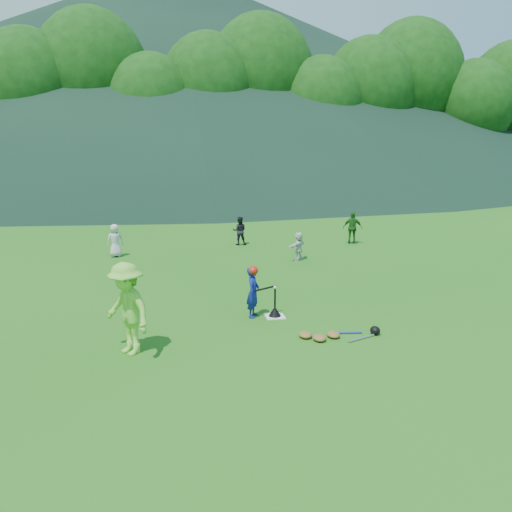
{
  "coord_description": "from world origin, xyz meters",
  "views": [
    {
      "loc": [
        -2.5,
        -11.04,
        4.28
      ],
      "look_at": [
        0.0,
        2.5,
        0.9
      ],
      "focal_mm": 35.0,
      "sensor_mm": 36.0,
      "label": 1
    }
  ],
  "objects_px": {
    "batter_child": "(253,292)",
    "fielder_a": "(115,240)",
    "adult_coach": "(127,309)",
    "fielder_c": "(353,228)",
    "fielder_d": "(298,246)",
    "equipment_pile": "(334,335)",
    "batting_tee": "(275,311)",
    "fielder_b": "(240,231)",
    "home_plate": "(275,316)"
  },
  "relations": [
    {
      "from": "fielder_a",
      "to": "fielder_c",
      "type": "distance_m",
      "value": 9.12
    },
    {
      "from": "adult_coach",
      "to": "fielder_a",
      "type": "xyz_separation_m",
      "value": [
        -0.97,
        8.4,
        -0.35
      ]
    },
    {
      "from": "batter_child",
      "to": "equipment_pile",
      "type": "bearing_deg",
      "value": -111.32
    },
    {
      "from": "adult_coach",
      "to": "fielder_c",
      "type": "relative_size",
      "value": 1.45
    },
    {
      "from": "adult_coach",
      "to": "batting_tee",
      "type": "xyz_separation_m",
      "value": [
        3.31,
        1.48,
        -0.81
      ]
    },
    {
      "from": "fielder_c",
      "to": "fielder_d",
      "type": "bearing_deg",
      "value": 54.38
    },
    {
      "from": "home_plate",
      "to": "fielder_b",
      "type": "xyz_separation_m",
      "value": [
        0.37,
        8.07,
        0.55
      ]
    },
    {
      "from": "batting_tee",
      "to": "fielder_c",
      "type": "bearing_deg",
      "value": 57.08
    },
    {
      "from": "home_plate",
      "to": "fielder_b",
      "type": "bearing_deg",
      "value": 87.4
    },
    {
      "from": "fielder_a",
      "to": "fielder_b",
      "type": "distance_m",
      "value": 4.79
    },
    {
      "from": "adult_coach",
      "to": "fielder_b",
      "type": "bearing_deg",
      "value": 120.82
    },
    {
      "from": "fielder_c",
      "to": "equipment_pile",
      "type": "height_order",
      "value": "fielder_c"
    },
    {
      "from": "home_plate",
      "to": "batter_child",
      "type": "relative_size",
      "value": 0.37
    },
    {
      "from": "fielder_a",
      "to": "fielder_b",
      "type": "xyz_separation_m",
      "value": [
        4.65,
        1.14,
        -0.03
      ]
    },
    {
      "from": "fielder_c",
      "to": "batting_tee",
      "type": "bearing_deg",
      "value": 73.4
    },
    {
      "from": "fielder_c",
      "to": "fielder_b",
      "type": "bearing_deg",
      "value": 8.43
    },
    {
      "from": "adult_coach",
      "to": "fielder_a",
      "type": "bearing_deg",
      "value": 148.48
    },
    {
      "from": "fielder_c",
      "to": "equipment_pile",
      "type": "bearing_deg",
      "value": 82.97
    },
    {
      "from": "fielder_a",
      "to": "fielder_b",
      "type": "bearing_deg",
      "value": 179.44
    },
    {
      "from": "adult_coach",
      "to": "fielder_c",
      "type": "bearing_deg",
      "value": 99.55
    },
    {
      "from": "fielder_d",
      "to": "batting_tee",
      "type": "bearing_deg",
      "value": 26.2
    },
    {
      "from": "fielder_d",
      "to": "equipment_pile",
      "type": "relative_size",
      "value": 0.55
    },
    {
      "from": "fielder_b",
      "to": "fielder_a",
      "type": "bearing_deg",
      "value": 22.08
    },
    {
      "from": "batter_child",
      "to": "fielder_d",
      "type": "height_order",
      "value": "batter_child"
    },
    {
      "from": "fielder_b",
      "to": "batting_tee",
      "type": "height_order",
      "value": "fielder_b"
    },
    {
      "from": "batting_tee",
      "to": "equipment_pile",
      "type": "distance_m",
      "value": 1.76
    },
    {
      "from": "fielder_d",
      "to": "equipment_pile",
      "type": "xyz_separation_m",
      "value": [
        -1.02,
        -6.71,
        -0.43
      ]
    },
    {
      "from": "batter_child",
      "to": "adult_coach",
      "type": "height_order",
      "value": "adult_coach"
    },
    {
      "from": "batting_tee",
      "to": "adult_coach",
      "type": "bearing_deg",
      "value": -155.95
    },
    {
      "from": "batter_child",
      "to": "fielder_b",
      "type": "relative_size",
      "value": 1.09
    },
    {
      "from": "fielder_a",
      "to": "fielder_b",
      "type": "height_order",
      "value": "fielder_a"
    },
    {
      "from": "batting_tee",
      "to": "equipment_pile",
      "type": "xyz_separation_m",
      "value": [
        0.97,
        -1.47,
        -0.06
      ]
    },
    {
      "from": "home_plate",
      "to": "fielder_b",
      "type": "relative_size",
      "value": 0.4
    },
    {
      "from": "fielder_d",
      "to": "home_plate",
      "type": "bearing_deg",
      "value": 26.2
    },
    {
      "from": "home_plate",
      "to": "adult_coach",
      "type": "xyz_separation_m",
      "value": [
        -3.31,
        -1.48,
        0.93
      ]
    },
    {
      "from": "home_plate",
      "to": "fielder_d",
      "type": "distance_m",
      "value": 5.63
    },
    {
      "from": "batter_child",
      "to": "equipment_pile",
      "type": "distance_m",
      "value": 2.23
    },
    {
      "from": "batter_child",
      "to": "fielder_a",
      "type": "distance_m",
      "value": 7.8
    },
    {
      "from": "fielder_b",
      "to": "batting_tee",
      "type": "bearing_deg",
      "value": 95.68
    },
    {
      "from": "adult_coach",
      "to": "equipment_pile",
      "type": "distance_m",
      "value": 4.37
    },
    {
      "from": "fielder_a",
      "to": "batting_tee",
      "type": "height_order",
      "value": "fielder_a"
    },
    {
      "from": "home_plate",
      "to": "equipment_pile",
      "type": "bearing_deg",
      "value": -56.43
    },
    {
      "from": "home_plate",
      "to": "fielder_a",
      "type": "xyz_separation_m",
      "value": [
        -4.28,
        6.93,
        0.58
      ]
    },
    {
      "from": "equipment_pile",
      "to": "fielder_a",
      "type": "bearing_deg",
      "value": 122.05
    },
    {
      "from": "fielder_a",
      "to": "fielder_d",
      "type": "relative_size",
      "value": 1.18
    },
    {
      "from": "fielder_b",
      "to": "equipment_pile",
      "type": "height_order",
      "value": "fielder_b"
    },
    {
      "from": "fielder_b",
      "to": "equipment_pile",
      "type": "distance_m",
      "value": 9.57
    },
    {
      "from": "batter_child",
      "to": "batting_tee",
      "type": "relative_size",
      "value": 1.81
    },
    {
      "from": "fielder_c",
      "to": "batter_child",
      "type": "bearing_deg",
      "value": 70.35
    },
    {
      "from": "adult_coach",
      "to": "batting_tee",
      "type": "distance_m",
      "value": 3.71
    }
  ]
}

